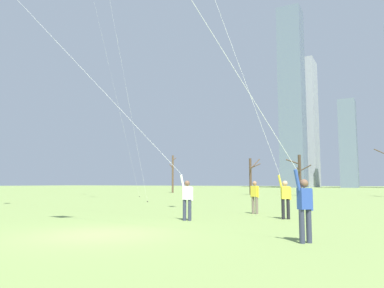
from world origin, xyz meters
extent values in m
plane|color=#7A934C|center=(0.00, 0.00, 0.00)|extent=(400.00, 400.00, 0.00)
cylinder|color=black|center=(3.89, 7.37, 0.42)|extent=(0.14, 0.14, 0.85)
cylinder|color=black|center=(3.70, 7.26, 0.42)|extent=(0.14, 0.14, 0.85)
cube|color=yellow|center=(3.79, 7.31, 1.12)|extent=(0.39, 0.34, 0.54)
sphere|color=tan|center=(3.79, 7.31, 1.51)|extent=(0.22, 0.22, 0.22)
cylinder|color=yellow|center=(3.97, 7.42, 1.09)|extent=(0.09, 0.09, 0.55)
cylinder|color=yellow|center=(3.61, 7.21, 1.59)|extent=(0.22, 0.18, 0.56)
cylinder|color=silver|center=(1.87, 6.97, 7.01)|extent=(3.48, 0.49, 10.33)
cylinder|color=#33384C|center=(0.48, 4.87, 0.42)|extent=(0.14, 0.14, 0.85)
cylinder|color=#33384C|center=(0.27, 4.83, 0.42)|extent=(0.14, 0.14, 0.85)
cube|color=white|center=(0.38, 4.85, 1.12)|extent=(0.38, 0.27, 0.54)
sphere|color=brown|center=(0.38, 4.85, 1.51)|extent=(0.22, 0.22, 0.22)
cylinder|color=white|center=(0.58, 4.90, 1.09)|extent=(0.09, 0.09, 0.55)
cylinder|color=white|center=(0.17, 4.80, 1.59)|extent=(0.22, 0.13, 0.56)
cylinder|color=silver|center=(-5.96, 4.04, 7.94)|extent=(12.27, 1.54, 12.20)
cylinder|color=#33384C|center=(5.84, 1.28, 0.42)|extent=(0.14, 0.14, 0.85)
cylinder|color=#33384C|center=(5.70, 1.11, 0.42)|extent=(0.14, 0.14, 0.85)
cube|color=#2D4CA5|center=(5.77, 1.19, 1.12)|extent=(0.37, 0.39, 0.54)
sphere|color=brown|center=(5.77, 1.19, 1.51)|extent=(0.22, 0.22, 0.22)
cylinder|color=#2D4CA5|center=(5.91, 1.35, 1.09)|extent=(0.09, 0.09, 0.55)
cylinder|color=#2D4CA5|center=(5.64, 1.03, 1.59)|extent=(0.20, 0.21, 0.56)
cylinder|color=#726656|center=(1.66, 9.39, 0.42)|extent=(0.14, 0.14, 0.85)
cylinder|color=#726656|center=(1.87, 9.33, 0.42)|extent=(0.14, 0.14, 0.85)
cube|color=yellow|center=(1.77, 9.36, 1.12)|extent=(0.39, 0.30, 0.54)
sphere|color=#9E7051|center=(1.77, 9.36, 1.51)|extent=(0.22, 0.22, 0.22)
cylinder|color=yellow|center=(1.57, 9.42, 1.09)|extent=(0.09, 0.09, 0.55)
cylinder|color=yellow|center=(1.97, 9.29, 1.09)|extent=(0.09, 0.09, 0.55)
cylinder|color=silver|center=(-18.22, 22.26, 12.57)|extent=(2.53, 7.11, 25.07)
cylinder|color=#3F3833|center=(-16.96, 25.81, 0.04)|extent=(0.10, 0.10, 0.08)
cylinder|color=silver|center=(-11.00, 14.65, 11.33)|extent=(2.66, 4.11, 22.59)
cylinder|color=#3F3833|center=(-9.67, 16.70, 0.04)|extent=(0.10, 0.10, 0.08)
cylinder|color=brown|center=(-23.04, 43.35, 3.00)|extent=(0.30, 0.30, 6.00)
cylinder|color=brown|center=(-23.32, 43.81, 3.50)|extent=(0.68, 1.03, 0.87)
cylinder|color=brown|center=(-23.43, 43.51, 4.28)|extent=(0.90, 0.48, 0.67)
cylinder|color=brown|center=(-23.25, 44.19, 5.46)|extent=(0.57, 1.74, 0.61)
cylinder|color=#423326|center=(-2.05, 39.02, 2.54)|extent=(0.37, 0.37, 5.07)
cylinder|color=#423326|center=(-2.03, 38.18, 3.12)|extent=(0.22, 1.73, 0.65)
cylinder|color=#423326|center=(-2.84, 38.85, 4.22)|extent=(1.67, 0.52, 0.75)
cylinder|color=#423326|center=(-1.38, 39.16, 3.41)|extent=(1.45, 0.44, 0.87)
cylinder|color=#4C3828|center=(7.21, 38.52, 4.98)|extent=(1.60, 0.69, 0.88)
cylinder|color=#4C3828|center=(-8.46, 38.93, 2.41)|extent=(0.32, 0.32, 4.82)
cylinder|color=#4C3828|center=(-8.03, 39.56, 4.08)|extent=(1.05, 1.42, 1.47)
cylinder|color=#4C3828|center=(-8.03, 39.72, 3.83)|extent=(1.01, 1.69, 0.79)
cylinder|color=#4C3828|center=(-8.26, 38.55, 3.34)|extent=(0.52, 0.85, 0.70)
cube|color=#9EA3AD|center=(-18.98, 144.30, 25.61)|extent=(5.25, 11.79, 51.23)
cube|color=slate|center=(-21.92, 126.79, 33.02)|extent=(8.32, 8.58, 66.03)
cube|color=slate|center=(-3.83, 129.14, 15.12)|extent=(5.54, 6.35, 30.25)
camera|label=1|loc=(7.70, -8.72, 1.51)|focal=34.99mm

